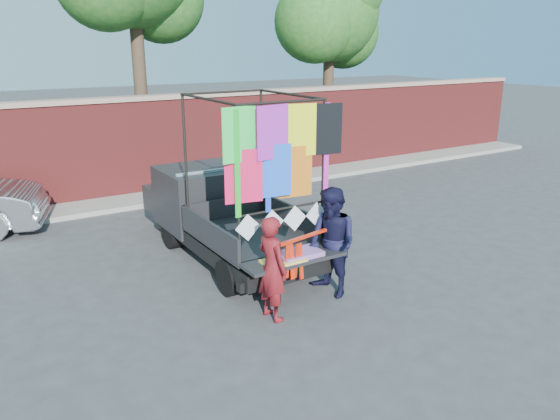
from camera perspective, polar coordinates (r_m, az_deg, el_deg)
ground at (r=8.92m, az=-2.47°, el=-8.98°), size 90.00×90.00×0.00m
brick_wall at (r=14.75m, az=-16.19°, el=6.31°), size 30.00×0.45×2.61m
curb at (r=14.38m, az=-14.99°, el=0.95°), size 30.00×1.20×0.12m
tree_right at (r=18.96m, az=5.45°, el=19.56°), size 4.20×3.30×6.62m
pickup_truck at (r=10.64m, az=-6.70°, el=-0.15°), size 1.97×4.94×3.11m
woman at (r=7.94m, az=-0.82°, el=-6.12°), size 0.43×0.61×1.58m
man at (r=8.69m, az=5.46°, el=-3.41°), size 0.72×0.90×1.77m
streamer_bundle at (r=8.20m, az=1.90°, el=-4.30°), size 0.97×0.24×0.67m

